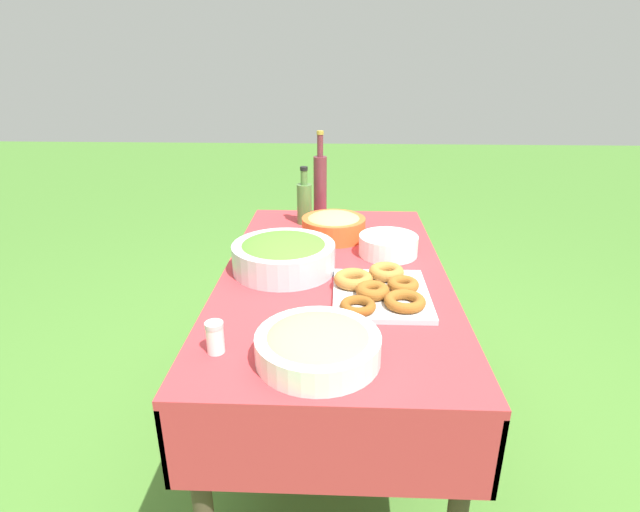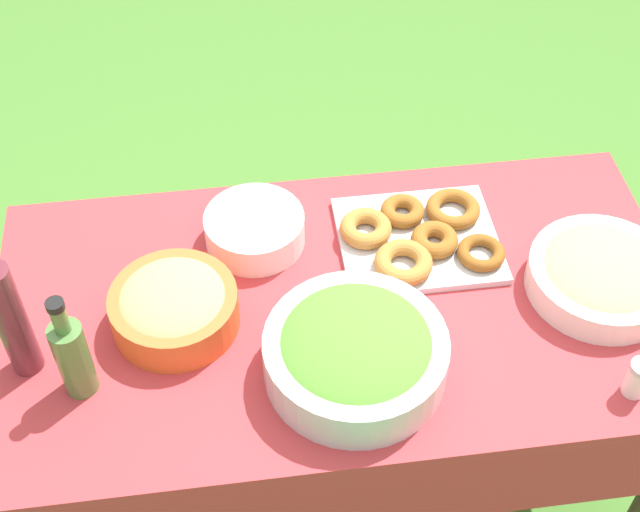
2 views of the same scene
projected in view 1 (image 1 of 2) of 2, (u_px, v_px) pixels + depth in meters
The scene contains 10 objects.
ground_plane at pixel (332, 441), 1.94m from camera, with size 14.00×14.00×0.00m, color #477A2D.
picnic_table at pixel (334, 298), 1.70m from camera, with size 1.39×0.74×0.72m.
salad_bowl at pixel (284, 254), 1.65m from camera, with size 0.34×0.34×0.11m.
pasta_bowl at pixel (318, 344), 1.17m from camera, with size 0.30×0.30×0.08m.
donut_platter at pixel (380, 290), 1.48m from camera, with size 0.37×0.30×0.05m.
plate_stack at pixel (388, 245), 1.79m from camera, with size 0.21×0.21×0.07m.
olive_oil_bottle at pixel (304, 202), 2.10m from camera, with size 0.06×0.06×0.24m.
wine_bottle at pixel (320, 184), 2.18m from camera, with size 0.06×0.06×0.37m.
bread_bowl at pixel (334, 225), 1.95m from camera, with size 0.25×0.25×0.10m.
salt_shaker at pixel (215, 337), 1.20m from camera, with size 0.04×0.04×0.08m.
Camera 1 is at (-1.53, -0.01, 1.39)m, focal length 28.00 mm.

